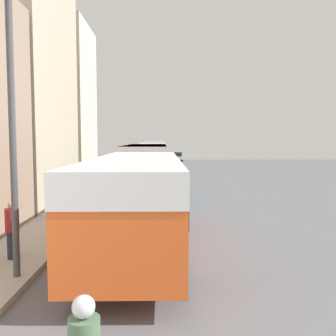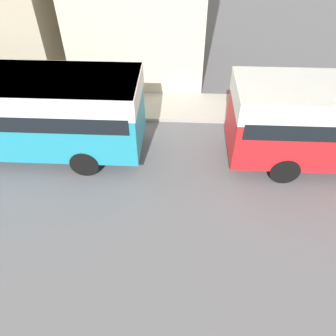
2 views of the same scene
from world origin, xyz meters
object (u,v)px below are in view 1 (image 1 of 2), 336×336
Objects in this scene: bus_lead at (137,190)px; bus_third_in_line at (153,154)px; bus_following at (146,162)px; car_crossing at (176,156)px; bus_rear at (154,150)px; pedestrian_near_curb at (12,230)px.

bus_third_in_line is at bearing 90.30° from bus_lead.
bus_following is 2.58× the size of car_crossing.
bus_third_in_line is 11.85m from bus_rear.
bus_third_in_line is 0.96× the size of bus_rear.
bus_third_in_line is at bearing 89.54° from bus_following.
bus_rear is 2.62× the size of car_crossing.
car_crossing is (3.17, 33.95, -1.26)m from bus_following.
bus_following is 34.12m from car_crossing.
bus_rear is at bearing 90.45° from bus_lead.
bus_following is at bearing -95.34° from car_crossing.
bus_following is at bearing 91.12° from bus_lead.
car_crossing is (3.23, 9.28, -1.28)m from bus_rear.
bus_rear reaches higher than pedestrian_near_curb.
bus_following is at bearing -90.46° from bus_third_in_line.
bus_third_in_line is (-0.13, 24.87, 0.11)m from bus_lead.
bus_rear is at bearing -109.20° from car_crossing.
bus_following is at bearing -89.87° from bus_rear.
bus_third_in_line is at bearing 83.06° from pedestrian_near_curb.
bus_rear is (-0.06, 24.67, 0.03)m from bus_following.
pedestrian_near_curb is (-6.27, -47.40, 0.24)m from car_crossing.
bus_rear is at bearing 90.78° from bus_third_in_line.
bus_third_in_line is at bearing -89.22° from bus_rear.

